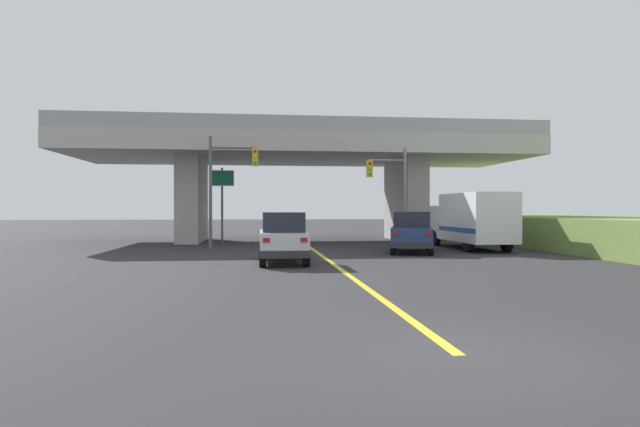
# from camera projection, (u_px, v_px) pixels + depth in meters

# --- Properties ---
(ground) EXTENTS (160.00, 160.00, 0.00)m
(ground) POSITION_uv_depth(u_px,v_px,m) (301.00, 241.00, 36.59)
(ground) COLOR #2B2B2D
(overpass_bridge) EXTENTS (29.87, 10.77, 7.62)m
(overpass_bridge) POSITION_uv_depth(u_px,v_px,m) (301.00, 161.00, 36.55)
(overpass_bridge) COLOR #B7B5AD
(overpass_bridge) RESTS_ON ground
(lane_divider_stripe) EXTENTS (0.20, 26.09, 0.01)m
(lane_divider_stripe) POSITION_uv_depth(u_px,v_px,m) (334.00, 264.00, 20.75)
(lane_divider_stripe) COLOR yellow
(lane_divider_stripe) RESTS_ON ground
(suv_lead) EXTENTS (1.86, 4.38, 2.02)m
(suv_lead) POSITION_uv_depth(u_px,v_px,m) (283.00, 238.00, 21.35)
(suv_lead) COLOR silver
(suv_lead) RESTS_ON ground
(suv_crossing) EXTENTS (3.11, 4.90, 2.02)m
(suv_crossing) POSITION_uv_depth(u_px,v_px,m) (411.00, 232.00, 26.53)
(suv_crossing) COLOR navy
(suv_crossing) RESTS_ON ground
(box_truck) EXTENTS (2.33, 7.25, 2.98)m
(box_truck) POSITION_uv_depth(u_px,v_px,m) (471.00, 220.00, 28.89)
(box_truck) COLOR silver
(box_truck) RESTS_ON ground
(traffic_signal_nearside) EXTENTS (2.32, 0.36, 5.66)m
(traffic_signal_nearside) POSITION_uv_depth(u_px,v_px,m) (393.00, 185.00, 30.62)
(traffic_signal_nearside) COLOR slate
(traffic_signal_nearside) RESTS_ON ground
(traffic_signal_farside) EXTENTS (2.63, 0.36, 6.06)m
(traffic_signal_farside) POSITION_uv_depth(u_px,v_px,m) (226.00, 178.00, 28.78)
(traffic_signal_farside) COLOR #56595E
(traffic_signal_farside) RESTS_ON ground
(highway_sign) EXTENTS (1.50, 0.17, 4.76)m
(highway_sign) POSITION_uv_depth(u_px,v_px,m) (222.00, 188.00, 33.74)
(highway_sign) COLOR #56595E
(highway_sign) RESTS_ON ground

